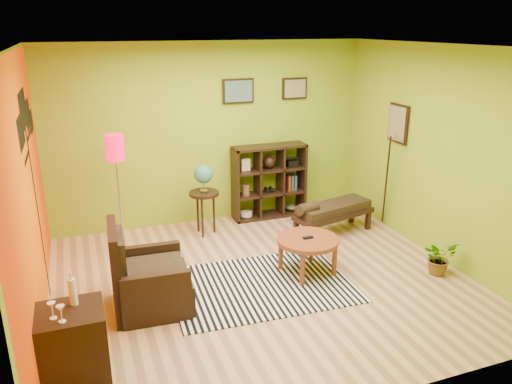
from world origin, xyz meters
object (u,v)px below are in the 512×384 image
object	(u,v)px
armchair	(146,283)
bench	(332,210)
globe_table	(204,182)
cube_shelf	(270,181)
potted_plant	(439,261)
floor_lamp	(116,159)
side_cabinet	(73,344)
coffee_table	(308,243)

from	to	relation	value
armchair	bench	world-z (taller)	armchair
armchair	globe_table	xyz separation A→B (m)	(1.14, 1.79, 0.52)
cube_shelf	bench	distance (m)	1.20
globe_table	potted_plant	world-z (taller)	globe_table
armchair	floor_lamp	size ratio (longest dim) A/B	0.60
floor_lamp	globe_table	bearing A→B (deg)	11.85
globe_table	side_cabinet	bearing A→B (deg)	-124.81
coffee_table	globe_table	bearing A→B (deg)	118.28
coffee_table	bench	distance (m)	1.34
bench	armchair	bearing A→B (deg)	-158.97
armchair	side_cabinet	size ratio (longest dim) A/B	1.01
coffee_table	floor_lamp	world-z (taller)	floor_lamp
armchair	potted_plant	world-z (taller)	armchair
coffee_table	side_cabinet	size ratio (longest dim) A/B	0.78
bench	floor_lamp	bearing A→B (deg)	172.33
side_cabinet	globe_table	world-z (taller)	globe_table
cube_shelf	armchair	bearing A→B (deg)	-137.49
bench	potted_plant	bearing A→B (deg)	-67.51
coffee_table	cube_shelf	size ratio (longest dim) A/B	0.65
globe_table	potted_plant	bearing A→B (deg)	-42.82
floor_lamp	side_cabinet	bearing A→B (deg)	-105.36
floor_lamp	bench	size ratio (longest dim) A/B	1.25
cube_shelf	coffee_table	bearing A→B (deg)	-98.30
cube_shelf	bench	world-z (taller)	cube_shelf
cube_shelf	potted_plant	distance (m)	2.94
globe_table	bench	xyz separation A→B (m)	(1.79, -0.67, -0.45)
armchair	potted_plant	distance (m)	3.63
cube_shelf	bench	size ratio (longest dim) A/B	0.90
coffee_table	side_cabinet	bearing A→B (deg)	-158.86
coffee_table	side_cabinet	world-z (taller)	side_cabinet
coffee_table	bench	bearing A→B (deg)	48.49
bench	coffee_table	bearing A→B (deg)	-131.51
armchair	potted_plant	bearing A→B (deg)	-7.67
globe_table	cube_shelf	xyz separation A→B (m)	(1.19, 0.35, -0.22)
bench	side_cabinet	bearing A→B (deg)	-150.53
floor_lamp	potted_plant	bearing A→B (deg)	-28.67
side_cabinet	bench	bearing A→B (deg)	29.47
globe_table	potted_plant	xyz separation A→B (m)	(2.46, -2.28, -0.65)
coffee_table	bench	xyz separation A→B (m)	(0.89, 1.01, -0.04)
side_cabinet	cube_shelf	world-z (taller)	cube_shelf
side_cabinet	potted_plant	size ratio (longest dim) A/B	2.22
coffee_table	cube_shelf	xyz separation A→B (m)	(0.29, 2.02, 0.19)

